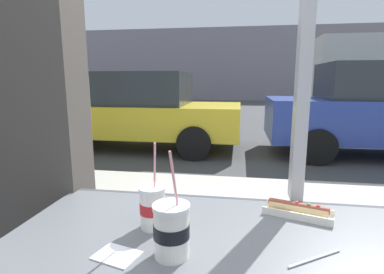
# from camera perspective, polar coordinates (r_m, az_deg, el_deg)

# --- Properties ---
(ground_plane) EXTENTS (60.00, 60.00, 0.00)m
(ground_plane) POSITION_cam_1_polar(r_m,az_deg,el_deg) (9.30, 10.33, 1.46)
(ground_plane) COLOR #424244
(sidewalk_strip) EXTENTS (16.00, 2.80, 0.11)m
(sidewalk_strip) POSITION_cam_1_polar(r_m,az_deg,el_deg) (3.13, 12.97, -16.53)
(sidewalk_strip) COLOR #B2ADA3
(sidewalk_strip) RESTS_ON ground
(building_facade_far) EXTENTS (28.00, 1.20, 5.16)m
(building_facade_far) POSITION_cam_1_polar(r_m,az_deg,el_deg) (22.92, 9.80, 13.37)
(building_facade_far) COLOR gray
(building_facade_far) RESTS_ON ground
(soda_cup_left) EXTENTS (0.10, 0.10, 0.31)m
(soda_cup_left) POSITION_cam_1_polar(r_m,az_deg,el_deg) (0.88, -3.92, -17.12)
(soda_cup_left) COLOR silver
(soda_cup_left) RESTS_ON window_counter
(soda_cup_right) EXTENTS (0.09, 0.09, 0.30)m
(soda_cup_right) POSITION_cam_1_polar(r_m,az_deg,el_deg) (1.04, -7.48, -12.96)
(soda_cup_right) COLOR white
(soda_cup_right) RESTS_ON window_counter
(hotdog_tray_near) EXTENTS (0.26, 0.16, 0.05)m
(hotdog_tray_near) POSITION_cam_1_polar(r_m,az_deg,el_deg) (1.19, 19.45, -12.87)
(hotdog_tray_near) COLOR silver
(hotdog_tray_near) RESTS_ON window_counter
(loose_straw) EXTENTS (0.16, 0.11, 0.01)m
(loose_straw) POSITION_cam_1_polar(r_m,az_deg,el_deg) (0.96, 22.26, -20.53)
(loose_straw) COLOR white
(loose_straw) RESTS_ON window_counter
(napkin_wrapper) EXTENTS (0.14, 0.12, 0.00)m
(napkin_wrapper) POSITION_cam_1_polar(r_m,az_deg,el_deg) (0.94, -14.06, -20.93)
(napkin_wrapper) COLOR white
(napkin_wrapper) RESTS_ON window_counter
(parked_car_yellow) EXTENTS (4.39, 1.99, 1.64)m
(parked_car_yellow) POSITION_cam_1_polar(r_m,az_deg,el_deg) (6.69, -10.32, 5.10)
(parked_car_yellow) COLOR gold
(parked_car_yellow) RESTS_ON ground
(parked_car_blue) EXTENTS (4.18, 1.93, 1.80)m
(parked_car_blue) POSITION_cam_1_polar(r_m,az_deg,el_deg) (6.85, 32.03, 4.36)
(parked_car_blue) COLOR #283D93
(parked_car_blue) RESTS_ON ground
(pedestrian) EXTENTS (0.32, 0.32, 1.63)m
(pedestrian) POSITION_cam_1_polar(r_m,az_deg,el_deg) (3.65, -21.02, 3.22)
(pedestrian) COLOR #3E4128
(pedestrian) RESTS_ON sidewalk_strip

